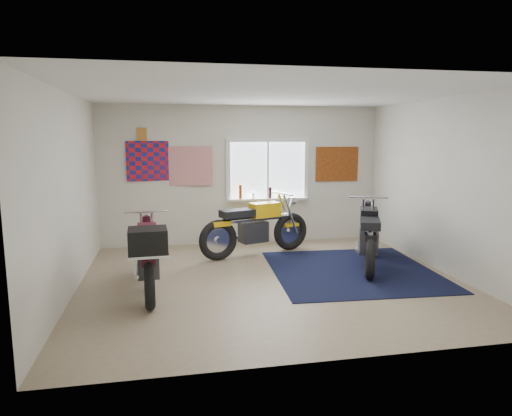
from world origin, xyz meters
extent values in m
plane|color=#9E896B|center=(0.00, 0.00, 0.00)|extent=(5.50, 5.50, 0.00)
plane|color=white|center=(0.00, 0.00, 2.70)|extent=(5.50, 5.50, 0.00)
plane|color=silver|center=(0.00, 2.50, 1.35)|extent=(5.50, 0.00, 5.50)
plane|color=silver|center=(0.00, -2.50, 1.35)|extent=(5.50, 0.00, 5.50)
plane|color=silver|center=(-2.75, 0.00, 1.35)|extent=(0.00, 5.00, 5.00)
plane|color=silver|center=(2.75, 0.00, 1.35)|extent=(0.00, 5.00, 5.00)
cube|color=black|center=(1.38, 0.22, 0.01)|extent=(2.64, 2.74, 0.01)
cube|color=white|center=(0.50, 2.48, 1.45)|extent=(1.50, 0.02, 1.10)
cube|color=white|center=(0.50, 2.47, 2.04)|extent=(1.66, 0.06, 0.08)
cube|color=white|center=(0.50, 2.47, 0.86)|extent=(1.66, 0.06, 0.08)
cube|color=white|center=(-0.29, 2.47, 1.45)|extent=(0.08, 0.06, 1.10)
cube|color=white|center=(1.29, 2.47, 1.45)|extent=(0.08, 0.06, 1.10)
cube|color=white|center=(0.50, 2.47, 1.45)|extent=(0.04, 0.06, 1.10)
cube|color=white|center=(0.50, 2.41, 0.88)|extent=(1.60, 0.16, 0.04)
cylinder|color=#913B15|center=(-0.06, 2.40, 1.04)|extent=(0.07, 0.07, 0.28)
cylinder|color=white|center=(0.20, 2.40, 0.96)|extent=(0.06, 0.06, 0.12)
cylinder|color=black|center=(0.53, 2.40, 1.01)|extent=(0.06, 0.06, 0.22)
cylinder|color=gold|center=(0.71, 2.40, 0.97)|extent=(0.05, 0.05, 0.14)
plane|color=red|center=(-1.70, 2.48, 1.65)|extent=(1.00, 0.07, 1.00)
plane|color=red|center=(-1.05, 2.46, 1.55)|extent=(0.90, 0.09, 0.90)
cube|color=#AD7231|center=(-1.90, 2.48, 2.15)|extent=(0.18, 0.02, 0.24)
cube|color=#A54C14|center=(1.95, 2.48, 1.55)|extent=(0.90, 0.03, 0.70)
torus|color=black|center=(0.78, 1.74, 0.35)|extent=(0.72, 0.36, 0.71)
torus|color=black|center=(-0.63, 1.26, 0.35)|extent=(0.72, 0.36, 0.71)
cylinder|color=silver|center=(0.78, 1.74, 0.35)|extent=(0.14, 0.14, 0.12)
cylinder|color=silver|center=(-0.63, 1.26, 0.35)|extent=(0.14, 0.14, 0.12)
cylinder|color=silver|center=(0.07, 1.50, 0.66)|extent=(1.30, 0.52, 0.10)
cube|color=#313133|center=(0.02, 1.48, 0.42)|extent=(0.55, 0.43, 0.36)
cylinder|color=silver|center=(-0.03, 1.64, 0.32)|extent=(0.58, 0.26, 0.07)
cube|color=yellow|center=(0.25, 1.56, 0.81)|extent=(0.59, 0.43, 0.25)
cube|color=black|center=(-0.28, 1.38, 0.79)|extent=(0.65, 0.47, 0.13)
cube|color=yellow|center=(-0.58, 1.28, 0.64)|extent=(0.36, 0.26, 0.08)
cube|color=yellow|center=(0.78, 1.74, 0.48)|extent=(0.33, 0.24, 0.05)
cylinder|color=silver|center=(0.59, 1.68, 1.08)|extent=(0.25, 0.64, 0.04)
cylinder|color=silver|center=(0.80, 1.74, 0.91)|extent=(0.15, 0.19, 0.17)
torus|color=black|center=(2.03, 1.14, 0.32)|extent=(0.38, 0.66, 0.66)
torus|color=black|center=(1.47, -0.21, 0.32)|extent=(0.38, 0.66, 0.66)
cylinder|color=silver|center=(2.03, 1.14, 0.32)|extent=(0.14, 0.15, 0.12)
cylinder|color=silver|center=(1.47, -0.21, 0.32)|extent=(0.14, 0.15, 0.12)
cylinder|color=silver|center=(1.75, 0.46, 0.65)|extent=(0.60, 1.25, 0.09)
cube|color=#313133|center=(1.73, 0.41, 0.42)|extent=(0.45, 0.55, 0.36)
cylinder|color=silver|center=(1.58, 0.48, 0.31)|extent=(0.29, 0.56, 0.07)
cube|color=black|center=(1.82, 0.64, 0.80)|extent=(0.45, 0.59, 0.25)
cube|color=black|center=(1.61, 0.12, 0.78)|extent=(0.49, 0.64, 0.13)
cube|color=black|center=(1.49, -0.17, 0.63)|extent=(0.28, 0.35, 0.08)
cube|color=black|center=(2.03, 1.14, 0.45)|extent=(0.25, 0.33, 0.05)
cylinder|color=silver|center=(1.96, 0.96, 1.07)|extent=(0.61, 0.29, 0.04)
cylinder|color=silver|center=(2.04, 1.16, 0.90)|extent=(0.20, 0.16, 0.17)
torus|color=black|center=(-1.79, 0.59, 0.32)|extent=(0.16, 0.66, 0.65)
torus|color=black|center=(-1.71, -0.81, 0.32)|extent=(0.16, 0.66, 0.65)
cylinder|color=silver|center=(-1.79, 0.59, 0.32)|extent=(0.11, 0.12, 0.11)
cylinder|color=silver|center=(-1.71, -0.81, 0.32)|extent=(0.11, 0.12, 0.11)
cylinder|color=silver|center=(-1.75, -0.11, 0.62)|extent=(0.15, 1.27, 0.09)
cube|color=#313133|center=(-1.75, -0.16, 0.40)|extent=(0.30, 0.47, 0.34)
cylinder|color=silver|center=(-1.91, -0.17, 0.30)|extent=(0.10, 0.56, 0.07)
cube|color=#3E0914|center=(-1.76, 0.07, 0.76)|extent=(0.29, 0.51, 0.24)
cube|color=black|center=(-1.73, -0.46, 0.74)|extent=(0.31, 0.57, 0.12)
cube|color=#3E0914|center=(-1.72, -0.76, 0.60)|extent=(0.18, 0.31, 0.08)
cube|color=#3E0914|center=(-1.79, 0.59, 0.44)|extent=(0.15, 0.29, 0.05)
cylinder|color=silver|center=(-1.78, 0.41, 1.02)|extent=(0.62, 0.07, 0.04)
cylinder|color=silver|center=(-1.79, 0.61, 0.86)|extent=(0.17, 0.11, 0.16)
cube|color=black|center=(-1.71, -0.92, 0.88)|extent=(0.47, 0.44, 0.30)
camera|label=1|loc=(-1.46, -6.34, 2.11)|focal=32.00mm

